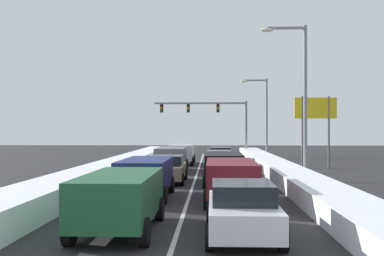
% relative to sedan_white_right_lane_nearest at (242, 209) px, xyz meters
% --- Properties ---
extents(ground_plane, '(121.79, 121.79, 0.00)m').
position_rel_sedan_white_right_lane_nearest_xyz_m(ground_plane, '(-1.82, 11.96, -0.76)').
color(ground_plane, '#28282B').
extents(lane_stripe_between_right_lane_and_center_lane, '(0.14, 51.53, 0.01)m').
position_rel_sedan_white_right_lane_nearest_xyz_m(lane_stripe_between_right_lane_and_center_lane, '(-1.82, 16.64, -0.76)').
color(lane_stripe_between_right_lane_and_center_lane, silver).
rests_on(lane_stripe_between_right_lane_and_center_lane, ground).
extents(snow_bank_right_shoulder, '(2.01, 51.53, 0.79)m').
position_rel_sedan_white_right_lane_nearest_xyz_m(snow_bank_right_shoulder, '(3.48, 16.64, -0.37)').
color(snow_bank_right_shoulder, white).
rests_on(snow_bank_right_shoulder, ground).
extents(snow_bank_left_shoulder, '(2.18, 51.53, 0.92)m').
position_rel_sedan_white_right_lane_nearest_xyz_m(snow_bank_left_shoulder, '(-7.12, 16.64, -0.30)').
color(snow_bank_left_shoulder, white).
rests_on(snow_bank_left_shoulder, ground).
extents(sedan_white_right_lane_nearest, '(2.00, 4.50, 1.51)m').
position_rel_sedan_white_right_lane_nearest_xyz_m(sedan_white_right_lane_nearest, '(0.00, 0.00, 0.00)').
color(sedan_white_right_lane_nearest, silver).
rests_on(sedan_white_right_lane_nearest, ground).
extents(suv_maroon_right_lane_second, '(2.16, 4.90, 1.67)m').
position_rel_sedan_white_right_lane_nearest_xyz_m(suv_maroon_right_lane_second, '(-0.06, 5.99, 0.25)').
color(suv_maroon_right_lane_second, maroon).
rests_on(suv_maroon_right_lane_second, ground).
extents(suv_black_right_lane_third, '(2.16, 4.90, 1.67)m').
position_rel_sedan_white_right_lane_nearest_xyz_m(suv_black_right_lane_third, '(-0.21, 12.15, 0.25)').
color(suv_black_right_lane_third, black).
rests_on(suv_black_right_lane_third, ground).
extents(sedan_red_right_lane_fourth, '(2.00, 4.50, 1.51)m').
position_rel_sedan_white_right_lane_nearest_xyz_m(sedan_red_right_lane_fourth, '(-0.34, 19.21, 0.00)').
color(sedan_red_right_lane_fourth, maroon).
rests_on(sedan_red_right_lane_fourth, ground).
extents(sedan_charcoal_right_lane_fifth, '(2.00, 4.50, 1.51)m').
position_rel_sedan_white_right_lane_nearest_xyz_m(sedan_charcoal_right_lane_fifth, '(-0.15, 24.85, 0.00)').
color(sedan_charcoal_right_lane_fifth, '#38383D').
rests_on(sedan_charcoal_right_lane_fifth, ground).
extents(suv_green_center_lane_nearest, '(2.16, 4.90, 1.67)m').
position_rel_sedan_white_right_lane_nearest_xyz_m(suv_green_center_lane_nearest, '(-3.48, 0.49, 0.25)').
color(suv_green_center_lane_nearest, '#1E5633').
rests_on(suv_green_center_lane_nearest, ground).
extents(suv_navy_center_lane_second, '(2.16, 4.90, 1.67)m').
position_rel_sedan_white_right_lane_nearest_xyz_m(suv_navy_center_lane_second, '(-3.68, 7.09, 0.25)').
color(suv_navy_center_lane_second, navy).
rests_on(suv_navy_center_lane_second, ground).
extents(sedan_tan_center_lane_third, '(2.00, 4.50, 1.51)m').
position_rel_sedan_white_right_lane_nearest_xyz_m(sedan_tan_center_lane_third, '(-3.29, 12.93, 0.00)').
color(sedan_tan_center_lane_third, '#937F60').
rests_on(sedan_tan_center_lane_third, ground).
extents(suv_gray_center_lane_fourth, '(2.16, 4.90, 1.67)m').
position_rel_sedan_white_right_lane_nearest_xyz_m(suv_gray_center_lane_fourth, '(-3.69, 19.87, 0.25)').
color(suv_gray_center_lane_fourth, slate).
rests_on(suv_gray_center_lane_fourth, ground).
extents(suv_silver_center_lane_fifth, '(2.16, 4.90, 1.67)m').
position_rel_sedan_white_right_lane_nearest_xyz_m(suv_silver_center_lane_fifth, '(-3.39, 26.28, 0.25)').
color(suv_silver_center_lane_fifth, '#B7BABF').
rests_on(suv_silver_center_lane_fifth, ground).
extents(traffic_light_gantry, '(10.60, 0.47, 6.20)m').
position_rel_sedan_white_right_lane_nearest_xyz_m(traffic_light_gantry, '(-0.64, 40.05, 3.96)').
color(traffic_light_gantry, slate).
rests_on(traffic_light_gantry, ground).
extents(street_lamp_right_near, '(2.66, 0.36, 9.00)m').
position_rel_sedan_white_right_lane_nearest_xyz_m(street_lamp_right_near, '(4.25, 14.30, 4.56)').
color(street_lamp_right_near, gray).
rests_on(street_lamp_right_near, ground).
extents(street_lamp_right_mid, '(2.66, 0.36, 7.95)m').
position_rel_sedan_white_right_lane_nearest_xyz_m(street_lamp_right_mid, '(4.20, 33.04, 4.01)').
color(street_lamp_right_mid, gray).
rests_on(street_lamp_right_mid, ground).
extents(roadside_sign_right, '(3.20, 0.16, 5.50)m').
position_rel_sedan_white_right_lane_nearest_xyz_m(roadside_sign_right, '(7.13, 23.06, 3.25)').
color(roadside_sign_right, '#59595B').
rests_on(roadside_sign_right, ground).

